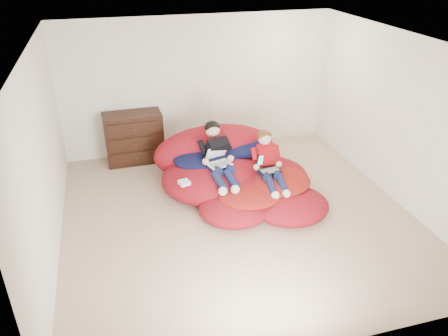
# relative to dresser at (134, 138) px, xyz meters

# --- Properties ---
(room_shell) EXTENTS (5.10, 5.10, 2.77)m
(room_shell) POSITION_rel_dresser_xyz_m (1.27, -2.23, -0.24)
(room_shell) COLOR #C5A98D
(room_shell) RESTS_ON ground
(dresser) EXTENTS (1.03, 0.58, 0.92)m
(dresser) POSITION_rel_dresser_xyz_m (0.00, 0.00, 0.00)
(dresser) COLOR black
(dresser) RESTS_ON ground
(beanbag_pile) EXTENTS (2.41, 2.54, 0.96)m
(beanbag_pile) POSITION_rel_dresser_xyz_m (1.46, -1.45, -0.18)
(beanbag_pile) COLOR #A9131F
(beanbag_pile) RESTS_ON ground
(cream_pillow) EXTENTS (0.46, 0.29, 0.29)m
(cream_pillow) POSITION_rel_dresser_xyz_m (0.87, -0.74, 0.16)
(cream_pillow) COLOR silver
(cream_pillow) RESTS_ON beanbag_pile
(older_boy) EXTENTS (0.42, 1.15, 0.77)m
(older_boy) POSITION_rel_dresser_xyz_m (1.16, -1.52, 0.25)
(older_boy) COLOR black
(older_boy) RESTS_ON beanbag_pile
(younger_boy) EXTENTS (0.32, 0.94, 0.75)m
(younger_boy) POSITION_rel_dresser_xyz_m (1.87, -1.85, 0.19)
(younger_boy) COLOR #B61018
(younger_boy) RESTS_ON beanbag_pile
(laptop_white) EXTENTS (0.41, 0.45, 0.24)m
(laptop_white) POSITION_rel_dresser_xyz_m (1.16, -1.58, 0.18)
(laptop_white) COLOR white
(laptop_white) RESTS_ON older_boy
(laptop_black) EXTENTS (0.36, 0.34, 0.24)m
(laptop_black) POSITION_rel_dresser_xyz_m (1.87, -1.86, 0.11)
(laptop_black) COLOR black
(laptop_black) RESTS_ON younger_boy
(power_adapter) EXTENTS (0.18, 0.18, 0.06)m
(power_adapter) POSITION_rel_dresser_xyz_m (0.57, -1.80, -0.04)
(power_adapter) COLOR white
(power_adapter) RESTS_ON beanbag_pile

